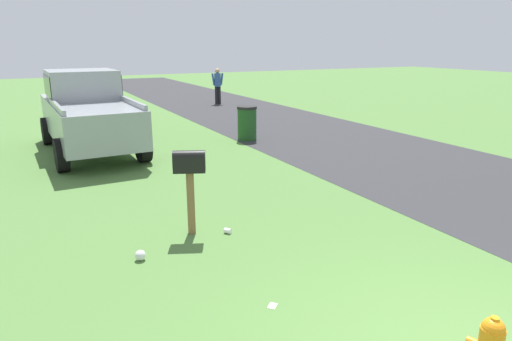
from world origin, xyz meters
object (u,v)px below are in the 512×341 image
Objects in this scene: pickup_truck at (87,110)px; pedestrian at (218,84)px; trash_bin at (247,123)px; mailbox at (189,168)px.

pickup_truck is 3.07× the size of pedestrian.
pickup_truck reaches higher than trash_bin.
mailbox is at bearing 147.07° from trash_bin.
pedestrian reaches higher than mailbox.
mailbox is 6.42m from pickup_truck.
trash_bin is 8.39m from pedestrian.
pedestrian is (8.03, -2.39, 0.45)m from trash_bin.
mailbox is 1.29× the size of trash_bin.
pickup_truck is at bearing 27.95° from mailbox.
trash_bin is (-0.58, -4.34, -0.60)m from pickup_truck.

